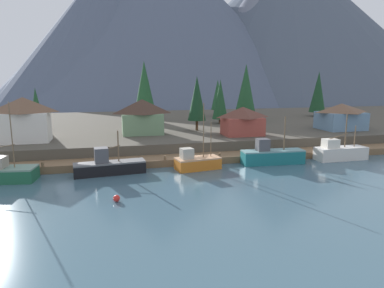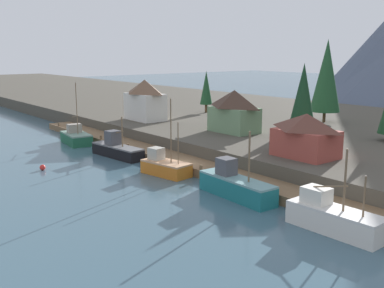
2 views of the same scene
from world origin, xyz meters
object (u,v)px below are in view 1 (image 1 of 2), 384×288
Objects in this scene: fishing_boat_teal at (272,156)px; house_red at (243,121)px; conifer_mid_right at (145,88)px; conifer_back_right at (246,89)px; fishing_boat_orange at (197,162)px; conifer_mid_left at (218,95)px; channel_buoy at (117,198)px; fishing_boat_black at (109,166)px; house_blue at (341,116)px; conifer_near_left at (220,99)px; house_white at (24,119)px; house_green at (142,116)px; fishing_boat_white at (340,152)px; conifer_centre at (318,92)px; conifer_back_left at (36,105)px; fishing_boat_green at (6,173)px; conifer_near_right at (197,98)px.

house_red reaches higher than fishing_boat_teal.
conifer_mid_right is 24.09m from conifer_back_right.
fishing_boat_orange is 0.95× the size of conifer_mid_left.
fishing_boat_orange reaches higher than channel_buoy.
house_blue reaches higher than fishing_boat_black.
fishing_boat_teal is 38.82m from conifer_mid_right.
house_white is at bearing -157.68° from conifer_near_left.
house_red is at bearing -16.54° from house_green.
fishing_boat_white is 42.30m from conifer_mid_left.
channel_buoy is (-43.28, -24.23, -4.72)m from house_blue.
conifer_back_right is at bearing -174.34° from conifer_centre.
channel_buoy is (-7.64, -45.74, -9.88)m from conifer_mid_right.
conifer_back_left is (-41.14, -14.08, -0.83)m from conifer_mid_left.
house_green is at bearing 175.73° from house_blue.
conifer_back_left is (-36.43, 27.12, 6.09)m from fishing_boat_teal.
fishing_boat_black is 1.25× the size of house_green.
fishing_boat_teal is at bearing -67.03° from conifer_mid_right.
conifer_back_left is at bearing 100.30° from fishing_boat_green.
conifer_near_right is 0.75× the size of conifer_mid_right.
fishing_boat_orange is 16.54m from house_red.
fishing_boat_orange is 37.79m from conifer_back_left.
house_blue is at bearing -59.91° from conifer_mid_left.
conifer_near_right is 18.35m from conifer_mid_right.
conifer_near_right reaches higher than channel_buoy.
fishing_boat_green is 58.22m from conifer_mid_left.
house_red is 31.59m from channel_buoy.
fishing_boat_green is 1.37× the size of house_red.
conifer_near_right is at bearing 133.03° from fishing_boat_white.
conifer_mid_left is 0.72× the size of conifer_back_right.
conifer_back_left is at bearing 110.25° from channel_buoy.
house_green is at bearing -29.73° from conifer_back_left.
conifer_mid_right is 1.04× the size of conifer_back_right.
fishing_boat_green is at bearing -88.30° from house_white.
conifer_mid_left reaches higher than house_red.
conifer_mid_right is at bearing 80.51° from channel_buoy.
conifer_centre is at bearing 25.05° from conifer_near_right.
conifer_centre reaches higher than house_blue.
conifer_back_left reaches higher than house_green.
fishing_boat_orange is 0.78× the size of conifer_centre.
conifer_near_right is at bearing 12.44° from house_green.
conifer_near_right is 31.11m from conifer_back_left.
house_white is 0.78× the size of conifer_near_left.
fishing_boat_black is 26.00m from conifer_near_right.
channel_buoy is at bearing -92.38° from fishing_boat_black.
fishing_boat_green is 14.10m from house_white.
fishing_boat_green reaches higher than fishing_boat_orange.
conifer_back_left is (-29.83, 8.71, -1.29)m from conifer_near_right.
house_red is at bearing 44.90° from channel_buoy.
house_white reaches higher than channel_buoy.
conifer_mid_left is at bearing 80.67° from house_red.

